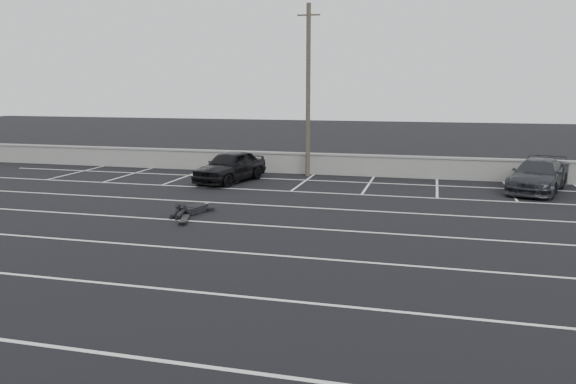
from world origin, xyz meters
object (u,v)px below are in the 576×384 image
(trash_bin, at_px, (561,174))
(skateboard, at_px, (184,220))
(car_right, at_px, (538,176))
(utility_pole, at_px, (308,91))
(car_left, at_px, (230,166))
(person, at_px, (197,205))

(trash_bin, height_order, skateboard, trash_bin)
(skateboard, bearing_deg, car_right, 19.56)
(utility_pole, bearing_deg, trash_bin, 1.98)
(utility_pole, bearing_deg, skateboard, -99.87)
(trash_bin, xyz_separation_m, skateboard, (-13.38, -10.81, -0.43))
(car_left, height_order, skateboard, car_left)
(car_right, relative_size, skateboard, 5.03)
(trash_bin, relative_size, person, 0.38)
(car_left, bearing_deg, skateboard, -67.25)
(utility_pole, height_order, person, utility_pole)
(car_left, height_order, utility_pole, utility_pole)
(car_left, relative_size, skateboard, 4.63)
(utility_pole, height_order, skateboard, utility_pole)
(utility_pole, relative_size, trash_bin, 8.17)
(person, bearing_deg, car_left, 113.80)
(person, bearing_deg, car_right, 44.77)
(utility_pole, relative_size, skateboard, 8.91)
(trash_bin, xyz_separation_m, person, (-13.56, -9.33, -0.26))
(car_left, xyz_separation_m, trash_bin, (14.69, 2.92, -0.22))
(utility_pole, distance_m, skateboard, 11.33)
(car_right, bearing_deg, skateboard, -125.09)
(car_right, distance_m, trash_bin, 2.36)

